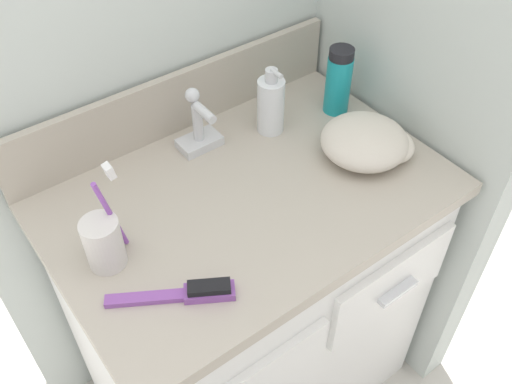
% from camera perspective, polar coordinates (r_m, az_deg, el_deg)
% --- Properties ---
extents(ground_plane, '(6.00, 6.00, 0.00)m').
position_cam_1_polar(ground_plane, '(1.74, -0.54, -18.07)').
color(ground_plane, beige).
extents(vanity, '(0.78, 0.54, 0.76)m').
position_cam_1_polar(vanity, '(1.39, -0.61, -10.68)').
color(vanity, white).
rests_on(vanity, ground_plane).
extents(backsplash, '(0.78, 0.02, 0.14)m').
position_cam_1_polar(backsplash, '(1.24, -7.83, 8.92)').
color(backsplash, '#B2A899').
rests_on(backsplash, vanity).
extents(sink_faucet, '(0.09, 0.09, 0.14)m').
position_cam_1_polar(sink_faucet, '(1.19, -5.75, 6.38)').
color(sink_faucet, silver).
rests_on(sink_faucet, vanity).
extents(toothbrush_cup, '(0.09, 0.07, 0.19)m').
position_cam_1_polar(toothbrush_cup, '(0.99, -14.97, -4.81)').
color(toothbrush_cup, silver).
rests_on(toothbrush_cup, vanity).
extents(soap_dispenser, '(0.06, 0.06, 0.16)m').
position_cam_1_polar(soap_dispenser, '(1.22, 1.49, 8.74)').
color(soap_dispenser, white).
rests_on(soap_dispenser, vanity).
extents(shaving_cream_can, '(0.06, 0.06, 0.16)m').
position_cam_1_polar(shaving_cream_can, '(1.29, 8.25, 10.94)').
color(shaving_cream_can, teal).
rests_on(shaving_cream_can, vanity).
extents(hairbrush, '(0.20, 0.13, 0.03)m').
position_cam_1_polar(hairbrush, '(0.95, -6.69, -9.99)').
color(hairbrush, purple).
rests_on(hairbrush, vanity).
extents(hand_towel, '(0.19, 0.18, 0.07)m').
position_cam_1_polar(hand_towel, '(1.20, 11.26, 4.97)').
color(hand_towel, beige).
rests_on(hand_towel, vanity).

